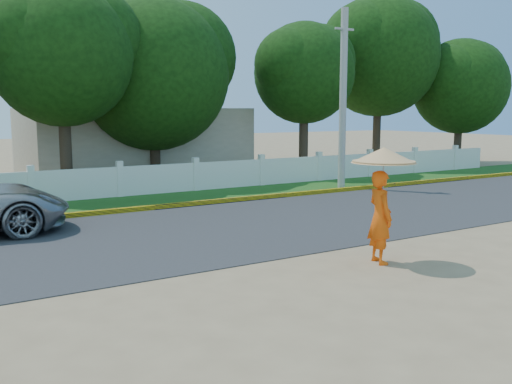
% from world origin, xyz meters
% --- Properties ---
extents(ground, '(120.00, 120.00, 0.00)m').
position_xyz_m(ground, '(0.00, 0.00, 0.00)').
color(ground, '#9E8460').
rests_on(ground, ground).
extents(road, '(60.00, 7.00, 0.02)m').
position_xyz_m(road, '(0.00, 4.50, 0.01)').
color(road, '#38383A').
rests_on(road, ground).
extents(grass_verge, '(60.00, 3.50, 0.03)m').
position_xyz_m(grass_verge, '(0.00, 9.75, 0.01)').
color(grass_verge, '#2D601E').
rests_on(grass_verge, ground).
extents(curb, '(40.00, 0.18, 0.16)m').
position_xyz_m(curb, '(0.00, 8.05, 0.08)').
color(curb, yellow).
rests_on(curb, ground).
extents(fence, '(40.00, 0.10, 1.10)m').
position_xyz_m(fence, '(0.00, 11.20, 0.55)').
color(fence, silver).
rests_on(fence, ground).
extents(building_near, '(10.00, 6.00, 3.20)m').
position_xyz_m(building_near, '(3.00, 18.00, 1.60)').
color(building_near, '#B7AD99').
rests_on(building_near, ground).
extents(utility_pole, '(0.28, 0.28, 6.99)m').
position_xyz_m(utility_pole, '(8.26, 8.82, 3.49)').
color(utility_pole, '#9B9B98').
rests_on(utility_pole, ground).
extents(monk_with_parasol, '(1.29, 1.29, 2.35)m').
position_xyz_m(monk_with_parasol, '(1.56, -0.26, 1.53)').
color(monk_with_parasol, '#F2530C').
rests_on(monk_with_parasol, ground).
extents(tree_row, '(39.34, 7.97, 9.38)m').
position_xyz_m(tree_row, '(3.11, 14.39, 5.01)').
color(tree_row, '#473828').
rests_on(tree_row, ground).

